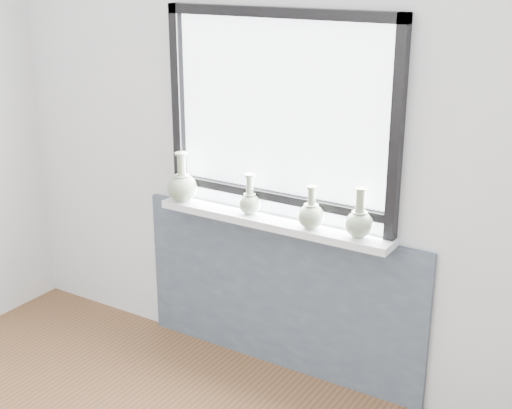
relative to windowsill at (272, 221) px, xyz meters
The scene contains 8 objects.
back_wall 0.43m from the windowsill, 90.00° to the left, with size 3.60×0.02×2.60m, color silver.
apron_panel 0.46m from the windowsill, 90.00° to the left, with size 1.70×0.03×0.86m, color #51616B.
windowsill is the anchor object (origin of this frame).
window 0.56m from the windowsill, 90.00° to the left, with size 1.30×0.06×1.05m.
vase_a 0.57m from the windowsill, behind, with size 0.17×0.17×0.28m.
vase_b 0.16m from the windowsill, behind, with size 0.12×0.12×0.22m.
vase_c 0.25m from the windowsill, ahead, with size 0.13×0.13×0.22m.
vase_d 0.50m from the windowsill, ahead, with size 0.14×0.14×0.25m.
Camera 1 is at (1.75, -1.27, 2.17)m, focal length 50.00 mm.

